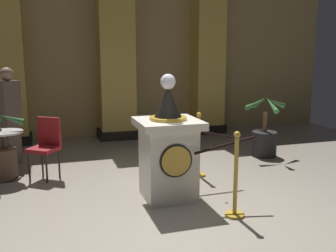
{
  "coord_description": "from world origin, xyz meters",
  "views": [
    {
      "loc": [
        -1.53,
        -4.46,
        1.95
      ],
      "look_at": [
        -0.02,
        0.34,
        1.0
      ],
      "focal_mm": 41.22,
      "sensor_mm": 36.0,
      "label": 1
    }
  ],
  "objects_px": {
    "stanchion_near": "(235,187)",
    "bystander_guest": "(10,114)",
    "cafe_table": "(6,149)",
    "stanchion_far": "(198,154)",
    "pedestal_clock": "(168,151)",
    "potted_palm_right": "(264,138)",
    "cafe_chair_red": "(46,142)",
    "potted_palm_left": "(1,158)"
  },
  "relations": [
    {
      "from": "stanchion_near",
      "to": "bystander_guest",
      "type": "height_order",
      "value": "bystander_guest"
    },
    {
      "from": "cafe_table",
      "to": "stanchion_near",
      "type": "bearing_deg",
      "value": -40.07
    },
    {
      "from": "stanchion_far",
      "to": "pedestal_clock",
      "type": "bearing_deg",
      "value": -134.29
    },
    {
      "from": "stanchion_far",
      "to": "bystander_guest",
      "type": "height_order",
      "value": "bystander_guest"
    },
    {
      "from": "pedestal_clock",
      "to": "cafe_table",
      "type": "height_order",
      "value": "pedestal_clock"
    },
    {
      "from": "bystander_guest",
      "to": "potted_palm_right",
      "type": "bearing_deg",
      "value": -10.35
    },
    {
      "from": "stanchion_far",
      "to": "cafe_chair_red",
      "type": "height_order",
      "value": "stanchion_far"
    },
    {
      "from": "stanchion_far",
      "to": "potted_palm_right",
      "type": "distance_m",
      "value": 1.82
    },
    {
      "from": "stanchion_near",
      "to": "potted_palm_left",
      "type": "distance_m",
      "value": 3.69
    },
    {
      "from": "pedestal_clock",
      "to": "stanchion_far",
      "type": "distance_m",
      "value": 1.11
    },
    {
      "from": "pedestal_clock",
      "to": "cafe_chair_red",
      "type": "distance_m",
      "value": 2.1
    },
    {
      "from": "potted_palm_left",
      "to": "cafe_chair_red",
      "type": "xyz_separation_m",
      "value": [
        0.68,
        -0.13,
        0.23
      ]
    },
    {
      "from": "bystander_guest",
      "to": "cafe_table",
      "type": "relative_size",
      "value": 2.22
    },
    {
      "from": "cafe_chair_red",
      "to": "potted_palm_left",
      "type": "bearing_deg",
      "value": 169.34
    },
    {
      "from": "stanchion_near",
      "to": "potted_palm_right",
      "type": "xyz_separation_m",
      "value": [
        1.82,
        2.36,
        -0.01
      ]
    },
    {
      "from": "potted_palm_right",
      "to": "pedestal_clock",
      "type": "bearing_deg",
      "value": -147.71
    },
    {
      "from": "bystander_guest",
      "to": "cafe_chair_red",
      "type": "height_order",
      "value": "bystander_guest"
    },
    {
      "from": "stanchion_far",
      "to": "bystander_guest",
      "type": "relative_size",
      "value": 0.61
    },
    {
      "from": "potted_palm_right",
      "to": "cafe_table",
      "type": "xyz_separation_m",
      "value": [
        -4.58,
        -0.04,
        0.13
      ]
    },
    {
      "from": "stanchion_far",
      "to": "cafe_chair_red",
      "type": "relative_size",
      "value": 1.08
    },
    {
      "from": "potted_palm_left",
      "to": "bystander_guest",
      "type": "distance_m",
      "value": 1.02
    },
    {
      "from": "potted_palm_left",
      "to": "cafe_chair_red",
      "type": "height_order",
      "value": "potted_palm_left"
    },
    {
      "from": "stanchion_near",
      "to": "stanchion_far",
      "type": "relative_size",
      "value": 1.02
    },
    {
      "from": "pedestal_clock",
      "to": "stanchion_near",
      "type": "bearing_deg",
      "value": -54.85
    },
    {
      "from": "stanchion_near",
      "to": "potted_palm_right",
      "type": "relative_size",
      "value": 0.89
    },
    {
      "from": "potted_palm_left",
      "to": "cafe_table",
      "type": "distance_m",
      "value": 0.18
    },
    {
      "from": "pedestal_clock",
      "to": "potted_palm_right",
      "type": "distance_m",
      "value": 2.87
    },
    {
      "from": "potted_palm_right",
      "to": "cafe_table",
      "type": "relative_size",
      "value": 1.53
    },
    {
      "from": "potted_palm_right",
      "to": "bystander_guest",
      "type": "relative_size",
      "value": 0.69
    },
    {
      "from": "stanchion_near",
      "to": "cafe_chair_red",
      "type": "bearing_deg",
      "value": 134.11
    },
    {
      "from": "stanchion_near",
      "to": "potted_palm_right",
      "type": "distance_m",
      "value": 2.98
    },
    {
      "from": "potted_palm_left",
      "to": "potted_palm_right",
      "type": "height_order",
      "value": "potted_palm_right"
    },
    {
      "from": "potted_palm_left",
      "to": "cafe_chair_red",
      "type": "distance_m",
      "value": 0.73
    },
    {
      "from": "stanchion_near",
      "to": "cafe_table",
      "type": "height_order",
      "value": "stanchion_near"
    },
    {
      "from": "potted_palm_right",
      "to": "bystander_guest",
      "type": "xyz_separation_m",
      "value": [
        -4.57,
        0.83,
        0.56
      ]
    },
    {
      "from": "potted_palm_left",
      "to": "stanchion_far",
      "type": "bearing_deg",
      "value": -14.07
    },
    {
      "from": "stanchion_near",
      "to": "bystander_guest",
      "type": "relative_size",
      "value": 0.61
    },
    {
      "from": "stanchion_near",
      "to": "stanchion_far",
      "type": "height_order",
      "value": "stanchion_near"
    },
    {
      "from": "stanchion_near",
      "to": "potted_palm_left",
      "type": "height_order",
      "value": "potted_palm_left"
    },
    {
      "from": "potted_palm_left",
      "to": "cafe_table",
      "type": "height_order",
      "value": "potted_palm_left"
    },
    {
      "from": "pedestal_clock",
      "to": "cafe_chair_red",
      "type": "relative_size",
      "value": 1.76
    },
    {
      "from": "stanchion_far",
      "to": "cafe_table",
      "type": "xyz_separation_m",
      "value": [
        -2.92,
        0.71,
        0.13
      ]
    }
  ]
}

